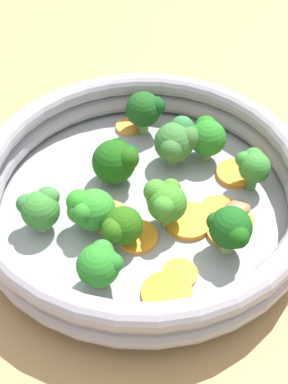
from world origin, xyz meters
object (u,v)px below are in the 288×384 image
(carrot_slice_1, at_px, (236,174))
(broccoli_floret_4, at_px, (121,227))
(carrot_slice_9, at_px, (182,136))
(broccoli_floret_10, at_px, (90,210))
(carrot_slice_10, at_px, (137,237))
(broccoli_floret_2, at_px, (165,201))
(carrot_slice_2, at_px, (220,211))
(carrot_slice_11, at_px, (128,127))
(mushroom_piece_0, at_px, (237,208))
(carrot_slice_7, at_px, (225,232))
(broccoli_floret_1, at_px, (207,136))
(carrot_slice_0, at_px, (236,221))
(broccoli_floret_6, at_px, (146,109))
(broccoli_floret_9, at_px, (41,207))
(carrot_slice_3, at_px, (180,274))
(carrot_slice_4, at_px, (188,221))
(broccoli_floret_3, at_px, (100,264))
(skillet, at_px, (144,207))
(broccoli_floret_5, at_px, (252,165))
(broccoli_floret_7, at_px, (230,229))
(broccoli_floret_8, at_px, (117,160))
(carrot_slice_5, at_px, (109,217))
(carrot_slice_8, at_px, (163,199))
(carrot_slice_6, at_px, (167,293))
(broccoli_floret_0, at_px, (177,141))

(carrot_slice_1, xyz_separation_m, broccoli_floret_4, (0.14, 0.06, 0.02))
(carrot_slice_9, bearing_deg, broccoli_floret_10, 40.02)
(broccoli_floret_10, bearing_deg, carrot_slice_10, 147.58)
(carrot_slice_9, relative_size, broccoli_floret_2, 0.65)
(carrot_slice_2, relative_size, carrot_slice_10, 1.06)
(carrot_slice_11, xyz_separation_m, broccoli_floret_4, (0.05, 0.16, 0.02))
(carrot_slice_10, height_order, carrot_slice_11, same)
(carrot_slice_1, distance_m, mushroom_piece_0, 0.05)
(carrot_slice_7, distance_m, mushroom_piece_0, 0.03)
(broccoli_floret_10, bearing_deg, carrot_slice_1, -169.18)
(carrot_slice_11, relative_size, broccoli_floret_1, 0.59)
(carrot_slice_0, distance_m, broccoli_floret_4, 0.12)
(carrot_slice_11, bearing_deg, broccoli_floret_6, 149.54)
(broccoli_floret_9, bearing_deg, broccoli_floret_1, -163.62)
(carrot_slice_3, relative_size, carrot_slice_4, 0.70)
(carrot_slice_10, relative_size, broccoli_floret_3, 0.86)
(skillet, xyz_separation_m, carrot_slice_0, (-0.08, 0.05, 0.01))
(carrot_slice_3, relative_size, broccoli_floret_6, 0.62)
(broccoli_floret_5, bearing_deg, broccoli_floret_10, 4.47)
(skillet, bearing_deg, broccoli_floret_6, -106.07)
(broccoli_floret_7, bearing_deg, broccoli_floret_8, -56.90)
(carrot_slice_5, xyz_separation_m, carrot_slice_8, (-0.06, -0.01, -0.00))
(carrot_slice_1, xyz_separation_m, carrot_slice_6, (0.11, 0.12, -0.00))
(broccoli_floret_8, distance_m, mushroom_piece_0, 0.13)
(carrot_slice_5, bearing_deg, broccoli_floret_8, -112.04)
(broccoli_floret_4, distance_m, broccoli_floret_10, 0.04)
(carrot_slice_1, distance_m, broccoli_floret_6, 0.12)
(broccoli_floret_9, bearing_deg, broccoli_floret_7, 155.16)
(carrot_slice_6, distance_m, broccoli_floret_0, 0.17)
(carrot_slice_5, distance_m, broccoli_floret_5, 0.15)
(carrot_slice_10, xyz_separation_m, broccoli_floret_1, (-0.10, -0.09, 0.03))
(carrot_slice_0, bearing_deg, carrot_slice_3, 32.18)
(carrot_slice_6, bearing_deg, broccoli_floret_10, -62.41)
(carrot_slice_5, xyz_separation_m, carrot_slice_10, (-0.02, 0.03, -0.00))
(carrot_slice_7, height_order, broccoli_floret_6, broccoli_floret_6)
(broccoli_floret_7, bearing_deg, carrot_slice_6, 25.35)
(mushroom_piece_0, bearing_deg, broccoli_floret_8, -35.57)
(carrot_slice_2, distance_m, broccoli_floret_2, 0.06)
(broccoli_floret_5, bearing_deg, broccoli_floret_9, -0.12)
(carrot_slice_6, distance_m, broccoli_floret_3, 0.06)
(carrot_slice_2, height_order, broccoli_floret_5, broccoli_floret_5)
(skillet, distance_m, carrot_slice_0, 0.09)
(broccoli_floret_8, bearing_deg, carrot_slice_9, -151.02)
(broccoli_floret_4, bearing_deg, carrot_slice_6, 111.53)
(carrot_slice_2, distance_m, carrot_slice_10, 0.09)
(broccoli_floret_7, bearing_deg, broccoli_floret_6, -81.50)
(broccoli_floret_7, bearing_deg, carrot_slice_2, -103.00)
(broccoli_floret_4, distance_m, broccoli_floret_9, 0.08)
(skillet, height_order, carrot_slice_9, carrot_slice_9)
(carrot_slice_11, bearing_deg, carrot_slice_3, 88.81)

